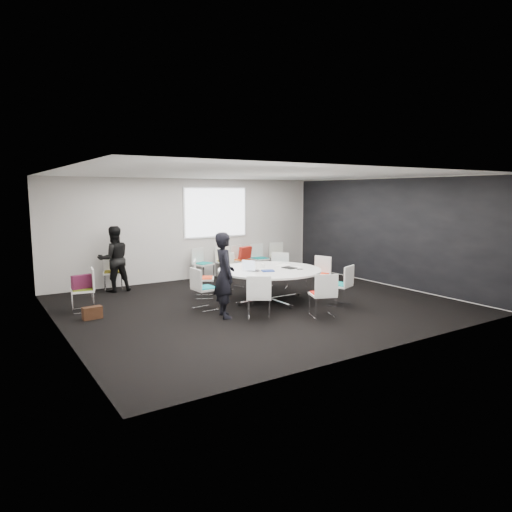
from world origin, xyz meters
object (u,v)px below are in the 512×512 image
chair_back_d (260,264)px  cup (263,266)px  chair_ring_b (279,277)px  chair_back_e (279,263)px  chair_ring_g (323,303)px  laptop (255,270)px  chair_ring_a (318,282)px  maroon_bag (82,282)px  conference_table (269,277)px  chair_ring_h (340,293)px  chair_back_b (226,268)px  person_main (224,275)px  chair_ring_d (204,286)px  chair_back_a (203,270)px  chair_ring_e (204,297)px  chair_back_c (241,266)px  brown_bag (92,313)px  chair_spare_left (84,298)px  chair_ring_c (233,277)px  person_back (114,259)px  chair_ring_f (259,305)px

chair_back_d → cup: chair_back_d is taller
chair_ring_b → chair_back_e: bearing=-78.9°
chair_ring_g → laptop: chair_ring_g is taller
chair_ring_a → maroon_bag: chair_ring_a is taller
conference_table → chair_ring_h: size_ratio=2.61×
chair_back_b → person_main: bearing=62.1°
chair_ring_d → chair_back_a: size_ratio=1.00×
chair_ring_e → chair_back_c: (2.64, 2.95, 0.00)m
chair_back_c → chair_back_d: size_ratio=1.00×
chair_ring_g → brown_bag: size_ratio=2.44×
chair_back_d → chair_spare_left: size_ratio=1.00×
chair_back_c → person_main: (-2.56, -3.67, 0.56)m
chair_ring_a → chair_ring_b: size_ratio=1.00×
chair_back_e → person_main: size_ratio=0.53×
chair_ring_c → chair_ring_h: bearing=94.3°
chair_ring_d → person_main: person_main is taller
chair_ring_a → chair_ring_d: bearing=51.4°
chair_back_c → chair_back_e: same height
person_back → maroon_bag: (-1.09, -1.58, -0.19)m
chair_ring_d → maroon_bag: chair_ring_d is taller
chair_spare_left → maroon_bag: (-0.02, 0.00, 0.34)m
chair_ring_a → chair_ring_g: same height
person_back → maroon_bag: bearing=55.8°
chair_ring_a → chair_back_c: size_ratio=1.00×
chair_ring_e → chair_back_b: size_ratio=1.00×
chair_ring_e → brown_bag: (-2.14, 0.52, -0.16)m
conference_table → laptop: 0.45m
chair_ring_d → conference_table: bearing=73.1°
person_main → chair_back_a: bearing=-7.4°
chair_ring_b → chair_ring_g: bearing=118.8°
conference_table → chair_back_d: 3.52m
chair_ring_h → person_back: bearing=109.8°
chair_ring_b → chair_ring_e: bearing=67.3°
chair_ring_a → chair_back_b: size_ratio=1.00×
chair_ring_a → chair_ring_h: same height
chair_back_c → maroon_bag: (-4.81, -1.75, 0.34)m
chair_ring_a → maroon_bag: 5.36m
chair_ring_b → chair_back_d: size_ratio=1.00×
chair_ring_b → chair_ring_f: same height
chair_ring_d → chair_ring_g: 3.01m
chair_ring_h → cup: 1.83m
person_main → cup: (1.45, 0.84, -0.06)m
chair_ring_f → maroon_bag: size_ratio=2.20×
cup → chair_ring_e: bearing=-175.3°
chair_ring_a → chair_back_e: 3.12m
chair_spare_left → chair_ring_e: bearing=-111.0°
person_main → chair_ring_d: bearing=-0.1°
chair_back_e → person_main: (-3.90, -3.64, 0.56)m
chair_ring_d → chair_ring_g: bearing=52.3°
chair_ring_a → chair_ring_g: (-1.34, -1.71, 0.00)m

